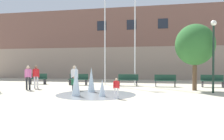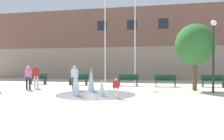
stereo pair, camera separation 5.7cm
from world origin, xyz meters
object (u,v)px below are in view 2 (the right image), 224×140
Objects in this scene: adult_near_bench at (74,76)px; street_tree_near_building at (195,45)px; park_bench_under_left_flagpole at (78,79)px; child_running at (74,84)px; park_bench_center at (128,80)px; lamp_post_right_lane at (214,46)px; teen_by_trashcan at (36,75)px; adult_watching at (28,76)px; park_bench_near_trashcan at (213,81)px; park_bench_under_right_flagpole at (165,80)px; flagpole_right at (135,32)px; flagpole_left at (105,34)px; park_bench_far_left at (38,79)px; child_with_pink_shirt at (116,87)px.

street_tree_near_building is at bearing 38.25° from adult_near_bench.
child_running is at bearing -72.38° from park_bench_under_left_flagpole.
park_bench_center is 6.84m from lamp_post_right_lane.
adult_near_bench is (-0.70, 1.89, 0.35)m from child_running.
street_tree_near_building is at bearing -138.70° from teen_by_trashcan.
adult_near_bench is at bearing -73.77° from park_bench_under_left_flagpole.
lamp_post_right_lane reaches higher than adult_watching.
street_tree_near_building reaches higher than teen_by_trashcan.
park_bench_near_trashcan is at bearing 56.12° from street_tree_near_building.
park_bench_under_right_flagpole is (2.85, -0.17, 0.00)m from park_bench_center.
flagpole_right is 1.94× the size of street_tree_near_building.
flagpole_left is 7.44m from street_tree_near_building.
adult_near_bench is (4.75, -3.64, 0.45)m from park_bench_far_left.
lamp_post_right_lane reaches higher than park_bench_near_trashcan.
child_with_pink_shirt is at bearing -39.92° from park_bench_far_left.
flagpole_right is (0.49, 0.78, 3.89)m from park_bench_center.
lamp_post_right_lane is (11.56, 0.57, 1.79)m from adult_watching.
flagpole_right is at bearing 10.33° from park_bench_under_left_flagpole.
street_tree_near_building is (4.32, 4.40, 2.34)m from child_with_pink_shirt.
street_tree_near_building is (12.42, -2.37, 2.44)m from park_bench_far_left.
street_tree_near_building is (4.10, -3.12, -1.44)m from flagpole_right.
child_running is 8.34m from lamp_post_right_lane.
teen_by_trashcan is at bearing -160.75° from park_bench_under_right_flagpole.
park_bench_center is 1.62× the size of child_with_pink_shirt.
park_bench_under_right_flagpole is 4.64m from flagpole_right.
adult_near_bench is 0.37× the size of street_tree_near_building.
park_bench_center is 1.62× the size of child_running.
flagpole_right reaches higher than park_bench_center.
park_bench_under_left_flagpole and park_bench_center have the same top height.
park_bench_under_right_flagpole is 1.62× the size of child_with_pink_shirt.
adult_watching reaches higher than park_bench_center.
child_with_pink_shirt is 0.23× the size of lamp_post_right_lane.
street_tree_near_building is (7.67, 1.27, 1.99)m from adult_near_bench.
park_bench_far_left is 14.07m from park_bench_near_trashcan.
flagpole_right is (6.53, 4.05, 3.43)m from teen_by_trashcan.
flagpole_right is at bearing 79.76° from adult_near_bench.
child_running is 4.03m from adult_watching.
lamp_post_right_lane is at bearing 30.39° from adult_watching.
adult_watching is at bearing -156.47° from park_bench_under_right_flagpole.
park_bench_under_right_flagpole is 3.41m from park_bench_near_trashcan.
park_bench_near_trashcan is 10.30m from child_running.
park_bench_far_left is 9.21m from flagpole_right.
park_bench_center is at bearing 176.62° from park_bench_under_right_flagpole.
adult_watching is at bearing -170.79° from street_tree_near_building.
park_bench_center is 1.01× the size of teen_by_trashcan.
flagpole_right is (-2.36, 0.95, 3.89)m from park_bench_under_right_flagpole.
park_bench_under_left_flagpole is 1.00× the size of park_bench_near_trashcan.
flagpole_left is 2.52m from flagpole_right.
park_bench_center is 5.70m from street_tree_near_building.
street_tree_near_building is (1.74, -2.17, 2.44)m from park_bench_under_right_flagpole.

